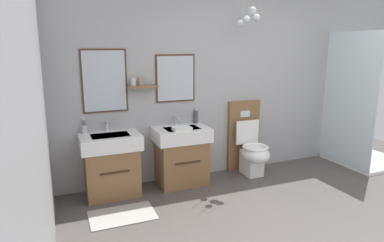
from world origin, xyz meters
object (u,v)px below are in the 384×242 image
(vanity_sink_right, at_px, (181,154))
(folded_hand_towel, at_px, (182,129))
(soap_dispenser, at_px, (196,117))
(vanity_sink_left, at_px, (111,163))
(toilet, at_px, (249,147))
(shower_tray, at_px, (360,138))
(toothbrush_cup, at_px, (84,129))

(vanity_sink_right, height_order, folded_hand_towel, folded_hand_towel)
(soap_dispenser, bearing_deg, vanity_sink_left, -171.70)
(toilet, bearing_deg, vanity_sink_left, 179.96)
(soap_dispenser, height_order, shower_tray, shower_tray)
(vanity_sink_right, height_order, toothbrush_cup, toothbrush_cup)
(vanity_sink_right, xyz_separation_m, toothbrush_cup, (-1.15, 0.16, 0.41))
(vanity_sink_left, distance_m, toothbrush_cup, 0.52)
(toilet, height_order, shower_tray, shower_tray)
(toilet, bearing_deg, soap_dispenser, 166.88)
(toothbrush_cup, relative_size, folded_hand_towel, 0.90)
(vanity_sink_left, relative_size, toothbrush_cup, 3.77)
(shower_tray, bearing_deg, soap_dispenser, 169.11)
(toilet, height_order, toothbrush_cup, toilet)
(toilet, relative_size, folded_hand_towel, 4.55)
(folded_hand_towel, bearing_deg, shower_tray, -3.45)
(vanity_sink_right, relative_size, folded_hand_towel, 3.38)
(soap_dispenser, bearing_deg, folded_hand_towel, -135.75)
(soap_dispenser, height_order, folded_hand_towel, soap_dispenser)
(toilet, bearing_deg, vanity_sink_right, 179.92)
(toothbrush_cup, height_order, shower_tray, shower_tray)
(vanity_sink_right, xyz_separation_m, toilet, (1.01, -0.00, -0.01))
(toothbrush_cup, height_order, soap_dispenser, soap_dispenser)
(vanity_sink_left, xyz_separation_m, vanity_sink_right, (0.89, 0.00, 0.00))
(soap_dispenser, distance_m, folded_hand_towel, 0.45)
(folded_hand_towel, height_order, shower_tray, shower_tray)
(soap_dispenser, relative_size, folded_hand_towel, 0.92)
(vanity_sink_left, relative_size, vanity_sink_right, 1.00)
(folded_hand_towel, bearing_deg, toilet, 7.44)
(shower_tray, bearing_deg, vanity_sink_left, 175.18)
(vanity_sink_right, distance_m, folded_hand_towel, 0.40)
(soap_dispenser, xyz_separation_m, shower_tray, (2.47, -0.48, -0.43))
(vanity_sink_right, xyz_separation_m, folded_hand_towel, (-0.04, -0.14, 0.38))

